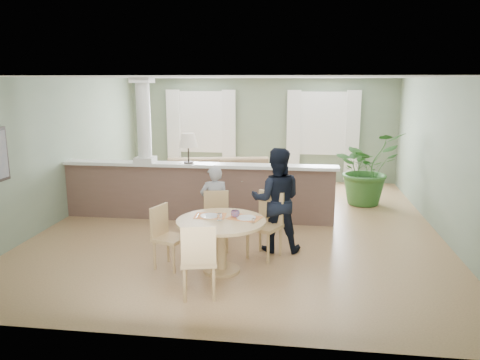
# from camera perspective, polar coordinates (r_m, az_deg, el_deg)

# --- Properties ---
(ground) EXTENTS (8.00, 8.00, 0.00)m
(ground) POSITION_cam_1_polar(r_m,az_deg,el_deg) (8.81, 0.27, -5.44)
(ground) COLOR tan
(ground) RESTS_ON ground
(room_shell) EXTENTS (7.02, 8.02, 2.71)m
(room_shell) POSITION_cam_1_polar(r_m,az_deg,el_deg) (9.06, 0.60, 6.77)
(room_shell) COLOR gray
(room_shell) RESTS_ON ground
(pony_wall) EXTENTS (5.32, 0.38, 2.70)m
(pony_wall) POSITION_cam_1_polar(r_m,az_deg,el_deg) (8.98, -5.82, -0.48)
(pony_wall) COLOR brown
(pony_wall) RESTS_ON ground
(sofa) EXTENTS (3.24, 1.77, 0.90)m
(sofa) POSITION_cam_1_polar(r_m,az_deg,el_deg) (10.51, -2.59, -0.02)
(sofa) COLOR olive
(sofa) RESTS_ON ground
(houseplant) EXTENTS (1.87, 1.84, 1.57)m
(houseplant) POSITION_cam_1_polar(r_m,az_deg,el_deg) (10.45, 15.11, 1.40)
(houseplant) COLOR #2D5C25
(houseplant) RESTS_ON ground
(dining_table) EXTENTS (1.25, 1.25, 0.85)m
(dining_table) POSITION_cam_1_polar(r_m,az_deg,el_deg) (6.57, -2.24, -6.16)
(dining_table) COLOR tan
(dining_table) RESTS_ON ground
(chair_far_boy) EXTENTS (0.48, 0.48, 0.92)m
(chair_far_boy) POSITION_cam_1_polar(r_m,az_deg,el_deg) (7.48, -2.92, -4.60)
(chair_far_boy) COLOR tan
(chair_far_boy) RESTS_ON ground
(chair_far_man) EXTENTS (0.60, 0.60, 0.99)m
(chair_far_man) POSITION_cam_1_polar(r_m,az_deg,el_deg) (7.16, 3.30, -5.04)
(chair_far_man) COLOR tan
(chair_far_man) RESTS_ON ground
(chair_near) EXTENTS (0.52, 0.52, 0.97)m
(chair_near) POSITION_cam_1_polar(r_m,az_deg,el_deg) (5.81, -5.05, -9.40)
(chair_near) COLOR tan
(chair_near) RESTS_ON ground
(chair_side) EXTENTS (0.52, 0.52, 0.90)m
(chair_side) POSITION_cam_1_polar(r_m,az_deg,el_deg) (6.82, -9.00, -6.49)
(chair_side) COLOR tan
(chair_side) RESTS_ON ground
(child_person) EXTENTS (0.53, 0.41, 1.30)m
(child_person) POSITION_cam_1_polar(r_m,az_deg,el_deg) (7.70, -3.11, -3.00)
(child_person) COLOR gray
(child_person) RESTS_ON ground
(man_person) EXTENTS (0.83, 0.66, 1.64)m
(man_person) POSITION_cam_1_polar(r_m,az_deg,el_deg) (7.32, 4.46, -2.44)
(man_person) COLOR black
(man_person) RESTS_ON ground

